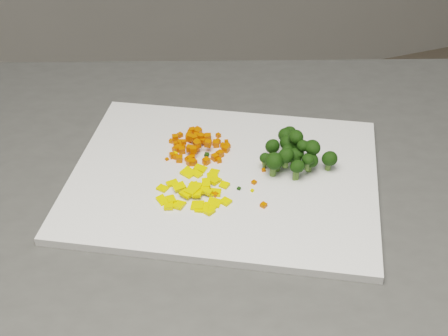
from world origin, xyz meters
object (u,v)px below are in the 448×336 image
object	(u,v)px
pepper_pile	(194,189)
cutting_board	(224,177)
carrot_pile	(198,142)
broccoli_pile	(297,151)

from	to	relation	value
pepper_pile	cutting_board	bearing A→B (deg)	26.03
carrot_pile	pepper_pile	xyz separation A→B (m)	(-0.03, -0.09, -0.01)
pepper_pile	broccoli_pile	bearing A→B (deg)	2.28
cutting_board	pepper_pile	world-z (taller)	pepper_pile
carrot_pile	pepper_pile	distance (m)	0.09
pepper_pile	carrot_pile	bearing A→B (deg)	69.15
cutting_board	carrot_pile	bearing A→B (deg)	103.29
carrot_pile	pepper_pile	size ratio (longest dim) A/B	0.86
carrot_pile	cutting_board	bearing A→B (deg)	-76.71
cutting_board	broccoli_pile	world-z (taller)	broccoli_pile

